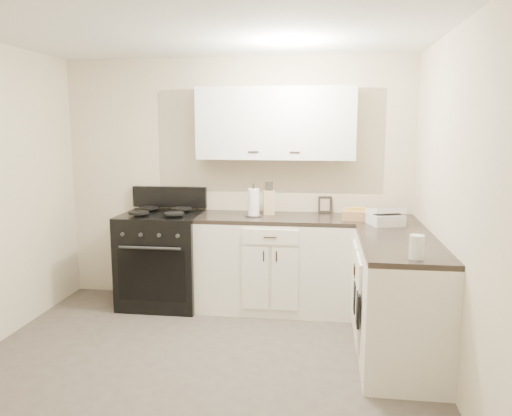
# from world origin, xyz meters

# --- Properties ---
(floor) EXTENTS (3.60, 3.60, 0.00)m
(floor) POSITION_xyz_m (0.00, 0.00, 0.00)
(floor) COLOR #473F38
(floor) RESTS_ON ground
(ceiling) EXTENTS (3.60, 3.60, 0.00)m
(ceiling) POSITION_xyz_m (0.00, 0.00, 2.50)
(ceiling) COLOR white
(ceiling) RESTS_ON wall_back
(wall_back) EXTENTS (3.60, 0.00, 3.60)m
(wall_back) POSITION_xyz_m (0.00, 1.80, 1.25)
(wall_back) COLOR beige
(wall_back) RESTS_ON ground
(wall_right) EXTENTS (0.00, 3.60, 3.60)m
(wall_right) POSITION_xyz_m (1.80, 0.00, 1.25)
(wall_right) COLOR beige
(wall_right) RESTS_ON ground
(wall_front) EXTENTS (3.60, 0.00, 3.60)m
(wall_front) POSITION_xyz_m (0.00, -1.80, 1.25)
(wall_front) COLOR beige
(wall_front) RESTS_ON ground
(base_cabinets_back) EXTENTS (1.55, 0.60, 0.90)m
(base_cabinets_back) POSITION_xyz_m (0.43, 1.50, 0.45)
(base_cabinets_back) COLOR white
(base_cabinets_back) RESTS_ON floor
(base_cabinets_right) EXTENTS (0.60, 1.90, 0.90)m
(base_cabinets_right) POSITION_xyz_m (1.50, 0.85, 0.45)
(base_cabinets_right) COLOR white
(base_cabinets_right) RESTS_ON floor
(countertop_back) EXTENTS (1.55, 0.60, 0.04)m
(countertop_back) POSITION_xyz_m (0.43, 1.50, 0.92)
(countertop_back) COLOR black
(countertop_back) RESTS_ON base_cabinets_back
(countertop_right) EXTENTS (0.60, 1.90, 0.04)m
(countertop_right) POSITION_xyz_m (1.50, 0.85, 0.92)
(countertop_right) COLOR black
(countertop_right) RESTS_ON base_cabinets_right
(upper_cabinets) EXTENTS (1.55, 0.30, 0.70)m
(upper_cabinets) POSITION_xyz_m (0.43, 1.65, 1.84)
(upper_cabinets) COLOR silver
(upper_cabinets) RESTS_ON wall_back
(stove) EXTENTS (0.80, 0.68, 0.96)m
(stove) POSITION_xyz_m (-0.71, 1.48, 0.46)
(stove) COLOR black
(stove) RESTS_ON floor
(knife_block) EXTENTS (0.13, 0.12, 0.24)m
(knife_block) POSITION_xyz_m (0.37, 1.59, 1.06)
(knife_block) COLOR tan
(knife_block) RESTS_ON countertop_back
(paper_towel) EXTENTS (0.14, 0.14, 0.27)m
(paper_towel) POSITION_xyz_m (0.23, 1.48, 1.08)
(paper_towel) COLOR white
(paper_towel) RESTS_ON countertop_back
(picture_frame) EXTENTS (0.14, 0.05, 0.17)m
(picture_frame) POSITION_xyz_m (0.92, 1.76, 1.03)
(picture_frame) COLOR black
(picture_frame) RESTS_ON countertop_back
(wicker_basket) EXTENTS (0.28, 0.21, 0.09)m
(wicker_basket) POSITION_xyz_m (1.22, 1.42, 0.98)
(wicker_basket) COLOR tan
(wicker_basket) RESTS_ON countertop_right
(countertop_grill) EXTENTS (0.34, 0.33, 0.10)m
(countertop_grill) POSITION_xyz_m (1.46, 1.21, 0.99)
(countertop_grill) COLOR silver
(countertop_grill) RESTS_ON countertop_right
(glass_jar) EXTENTS (0.12, 0.12, 0.16)m
(glass_jar) POSITION_xyz_m (1.52, 0.04, 1.02)
(glass_jar) COLOR silver
(glass_jar) RESTS_ON countertop_right
(oven_mitt_near) EXTENTS (0.02, 0.15, 0.25)m
(oven_mitt_near) POSITION_xyz_m (1.18, 0.33, 0.46)
(oven_mitt_near) COLOR black
(oven_mitt_near) RESTS_ON base_cabinets_right
(oven_mitt_far) EXTENTS (0.02, 0.14, 0.24)m
(oven_mitt_far) POSITION_xyz_m (1.18, 0.68, 0.43)
(oven_mitt_far) COLOR black
(oven_mitt_far) RESTS_ON base_cabinets_right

